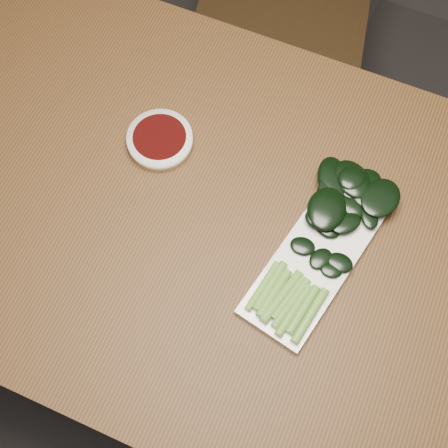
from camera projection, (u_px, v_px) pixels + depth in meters
ground at (236, 331)px, 1.77m from camera, size 6.00×6.00×0.00m
table at (242, 242)px, 1.15m from camera, size 1.40×0.80×0.75m
sauce_bowl at (160, 140)px, 1.13m from camera, size 0.12×0.12×0.03m
serving_plate at (319, 253)px, 1.05m from camera, size 0.18×0.35×0.01m
gai_lan at (332, 221)px, 1.06m from camera, size 0.18×0.35×0.03m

